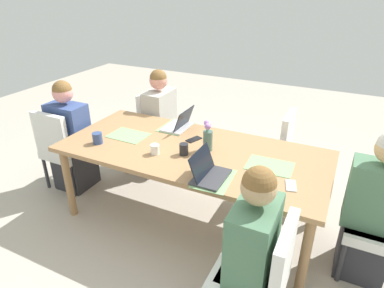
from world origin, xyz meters
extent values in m
plane|color=#B2A899|center=(0.00, 0.00, 0.00)|extent=(10.00, 10.00, 0.00)
cube|color=#9E754C|center=(0.00, 0.00, 0.73)|extent=(2.32, 1.05, 0.04)
cylinder|color=#9E754C|center=(-1.08, -0.44, 0.36)|extent=(0.07, 0.07, 0.71)
cylinder|color=#9E754C|center=(1.08, -0.44, 0.36)|extent=(0.07, 0.07, 0.71)
cylinder|color=#9E754C|center=(-1.08, 0.44, 0.36)|extent=(0.07, 0.07, 0.71)
cylinder|color=#9E754C|center=(1.08, 0.44, 0.36)|extent=(0.07, 0.07, 0.71)
cube|color=silver|center=(-1.51, -0.02, 0.41)|extent=(0.44, 0.44, 0.08)
cylinder|color=#333338|center=(-1.32, 0.17, 0.18)|extent=(0.04, 0.04, 0.37)
cylinder|color=#333338|center=(-1.32, -0.21, 0.18)|extent=(0.04, 0.04, 0.37)
cube|color=#2D2D33|center=(-1.45, -0.02, 0.23)|extent=(0.34, 0.36, 0.45)
cube|color=#4C7556|center=(-1.45, -0.02, 0.70)|extent=(0.40, 0.24, 0.50)
cube|color=silver|center=(1.48, 0.02, 0.41)|extent=(0.44, 0.44, 0.08)
cube|color=silver|center=(1.48, 0.21, 0.68)|extent=(0.42, 0.06, 0.45)
cylinder|color=#333338|center=(1.67, -0.17, 0.18)|extent=(0.04, 0.04, 0.37)
cylinder|color=#333338|center=(1.29, -0.17, 0.18)|extent=(0.04, 0.04, 0.37)
cylinder|color=#333338|center=(1.67, 0.21, 0.18)|extent=(0.04, 0.04, 0.37)
cylinder|color=#333338|center=(1.29, 0.21, 0.18)|extent=(0.04, 0.04, 0.37)
cube|color=#2D2D33|center=(1.42, 0.02, 0.23)|extent=(0.34, 0.36, 0.45)
cube|color=#384C84|center=(1.42, 0.02, 0.70)|extent=(0.40, 0.24, 0.50)
sphere|color=#E29089|center=(1.42, 0.02, 1.07)|extent=(0.20, 0.20, 0.20)
sphere|color=brown|center=(1.42, 0.02, 1.10)|extent=(0.19, 0.19, 0.19)
cube|color=silver|center=(-0.80, 0.87, 0.41)|extent=(0.44, 0.44, 0.08)
cube|color=silver|center=(-0.99, 0.87, 0.68)|extent=(0.06, 0.42, 0.45)
cylinder|color=#333338|center=(-0.61, 0.68, 0.18)|extent=(0.04, 0.04, 0.37)
cube|color=#4C7556|center=(-0.80, 0.81, 0.70)|extent=(0.24, 0.40, 0.50)
sphere|color=tan|center=(-0.80, 0.81, 1.07)|extent=(0.20, 0.20, 0.20)
sphere|color=brown|center=(-0.80, 0.81, 1.10)|extent=(0.19, 0.19, 0.19)
cube|color=silver|center=(0.80, -0.84, 0.41)|extent=(0.44, 0.44, 0.08)
cube|color=silver|center=(0.99, -0.84, 0.68)|extent=(0.06, 0.42, 0.45)
cylinder|color=#333338|center=(0.61, -1.03, 0.18)|extent=(0.04, 0.04, 0.37)
cylinder|color=#333338|center=(0.61, -0.65, 0.18)|extent=(0.04, 0.04, 0.37)
cylinder|color=#333338|center=(0.99, -1.03, 0.18)|extent=(0.04, 0.04, 0.37)
cylinder|color=#333338|center=(0.99, -0.65, 0.18)|extent=(0.04, 0.04, 0.37)
cube|color=#2D2D33|center=(0.80, -0.78, 0.23)|extent=(0.36, 0.34, 0.45)
cube|color=#B7B2A8|center=(0.80, -0.78, 0.70)|extent=(0.24, 0.40, 0.50)
sphere|color=#DF8D78|center=(0.80, -0.78, 1.07)|extent=(0.20, 0.20, 0.20)
sphere|color=brown|center=(0.80, -0.78, 1.10)|extent=(0.19, 0.19, 0.19)
cube|color=silver|center=(-0.84, -0.84, 0.41)|extent=(0.44, 0.44, 0.08)
cube|color=silver|center=(-0.65, -0.84, 0.68)|extent=(0.06, 0.42, 0.45)
cylinder|color=#333338|center=(-1.03, -1.03, 0.18)|extent=(0.04, 0.04, 0.37)
cylinder|color=#333338|center=(-1.03, -0.65, 0.18)|extent=(0.04, 0.04, 0.37)
cylinder|color=#333338|center=(-0.65, -1.03, 0.18)|extent=(0.04, 0.04, 0.37)
cylinder|color=#333338|center=(-0.65, -0.65, 0.18)|extent=(0.04, 0.04, 0.37)
cylinder|color=#4C6B60|center=(-0.13, -0.05, 0.84)|extent=(0.08, 0.08, 0.18)
sphere|color=#B27AC6|center=(-0.11, -0.05, 1.00)|extent=(0.05, 0.05, 0.05)
cylinder|color=#477A3D|center=(-0.11, -0.05, 0.97)|extent=(0.01, 0.01, 0.07)
sphere|color=#B27AC6|center=(-0.13, -0.02, 0.99)|extent=(0.05, 0.05, 0.05)
cylinder|color=#477A3D|center=(-0.13, -0.02, 0.96)|extent=(0.01, 0.01, 0.06)
sphere|color=#B27AC6|center=(-0.13, -0.05, 0.98)|extent=(0.05, 0.05, 0.05)
cylinder|color=#477A3D|center=(-0.13, -0.05, 0.96)|extent=(0.01, 0.01, 0.06)
cube|color=#7FAD70|center=(-0.68, -0.01, 0.75)|extent=(0.37, 0.27, 0.00)
cube|color=#7FAD70|center=(0.66, 0.01, 0.75)|extent=(0.37, 0.27, 0.00)
cube|color=#7FAD70|center=(-0.36, 0.36, 0.75)|extent=(0.28, 0.38, 0.00)
cube|color=#7FAD70|center=(0.36, -0.36, 0.75)|extent=(0.27, 0.37, 0.00)
cube|color=silver|center=(0.33, -0.35, 0.76)|extent=(0.22, 0.32, 0.02)
cube|color=black|center=(0.26, -0.35, 0.87)|extent=(0.08, 0.31, 0.19)
cube|color=#38383D|center=(-0.33, 0.36, 0.76)|extent=(0.22, 0.32, 0.02)
cube|color=black|center=(-0.26, 0.36, 0.87)|extent=(0.08, 0.31, 0.19)
cylinder|color=white|center=(0.24, 0.21, 0.80)|extent=(0.08, 0.08, 0.08)
cylinder|color=#232328|center=(0.02, 0.12, 0.80)|extent=(0.08, 0.08, 0.10)
cylinder|color=#33477A|center=(0.81, 0.26, 0.80)|extent=(0.09, 0.09, 0.10)
cube|color=black|center=(0.07, -0.18, 0.76)|extent=(0.12, 0.17, 0.01)
cube|color=silver|center=(-0.89, 0.21, 0.76)|extent=(0.11, 0.16, 0.01)
camera|label=1|loc=(-1.14, 2.32, 2.08)|focal=31.30mm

